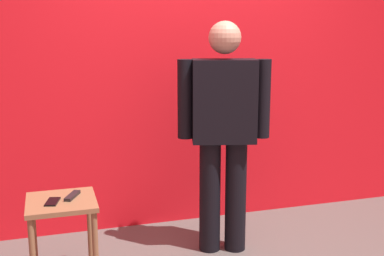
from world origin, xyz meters
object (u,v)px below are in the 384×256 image
(side_table, at_px, (62,217))
(tv_remote, at_px, (72,196))
(standing_person, at_px, (224,126))
(cell_phone, at_px, (52,202))

(side_table, relative_size, tv_remote, 3.32)
(standing_person, distance_m, tv_remote, 1.14)
(standing_person, relative_size, cell_phone, 11.55)
(tv_remote, bearing_deg, side_table, -130.83)
(side_table, bearing_deg, standing_person, 8.87)
(cell_phone, bearing_deg, standing_person, 24.27)
(standing_person, height_order, tv_remote, standing_person)
(side_table, bearing_deg, cell_phone, -149.94)
(cell_phone, height_order, tv_remote, tv_remote)
(standing_person, relative_size, side_table, 2.95)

